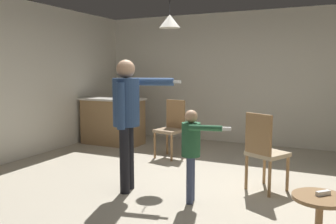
{
  "coord_description": "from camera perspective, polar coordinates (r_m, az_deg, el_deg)",
  "views": [
    {
      "loc": [
        1.65,
        -4.06,
        1.54
      ],
      "look_at": [
        -0.24,
        -0.07,
        1.0
      ],
      "focal_mm": 37.73,
      "sensor_mm": 36.0,
      "label": 1
    }
  ],
  "objects": [
    {
      "name": "person_child",
      "position": [
        4.05,
        3.87,
        -5.42
      ],
      "size": [
        0.59,
        0.31,
        1.08
      ],
      "rotation": [
        0.0,
        0.0,
        -1.38
      ],
      "color": "#384260",
      "rests_on": "ground"
    },
    {
      "name": "spare_remote_on_table",
      "position": [
        3.2,
        23.77,
        -11.9
      ],
      "size": [
        0.12,
        0.12,
        0.04
      ],
      "primitive_type": "cube",
      "rotation": [
        0.0,
        0.0,
        2.38
      ],
      "color": "white",
      "rests_on": "side_table_by_couch"
    },
    {
      "name": "ground",
      "position": [
        4.65,
        3.07,
        -12.4
      ],
      "size": [
        7.68,
        7.68,
        0.0
      ],
      "primitive_type": "plane",
      "color": "#B2A893"
    },
    {
      "name": "kitchen_counter",
      "position": [
        7.35,
        -8.9,
        -1.43
      ],
      "size": [
        1.26,
        0.66,
        0.95
      ],
      "color": "#99754C",
      "rests_on": "ground"
    },
    {
      "name": "person_adult",
      "position": [
        4.4,
        -6.59,
        0.21
      ],
      "size": [
        0.77,
        0.59,
        1.65
      ],
      "rotation": [
        0.0,
        0.0,
        -1.36
      ],
      "color": "black",
      "rests_on": "ground"
    },
    {
      "name": "ceiling_light_pendant",
      "position": [
        5.44,
        0.29,
        14.48
      ],
      "size": [
        0.32,
        0.32,
        0.55
      ],
      "color": "silver"
    },
    {
      "name": "dining_chair_by_counter",
      "position": [
        6.18,
        0.62,
        -2.3
      ],
      "size": [
        0.49,
        0.49,
        1.0
      ],
      "rotation": [
        0.0,
        0.0,
        2.95
      ],
      "color": "olive",
      "rests_on": "ground"
    },
    {
      "name": "side_table_by_couch",
      "position": [
        3.24,
        23.2,
        -15.6
      ],
      "size": [
        0.44,
        0.44,
        0.52
      ],
      "color": "olive",
      "rests_on": "ground"
    },
    {
      "name": "wall_back",
      "position": [
        7.45,
        12.56,
        5.33
      ],
      "size": [
        6.4,
        0.1,
        2.7
      ],
      "primitive_type": "cube",
      "color": "silver",
      "rests_on": "ground"
    },
    {
      "name": "dining_chair_near_wall",
      "position": [
        4.59,
        15.23,
        -5.8
      ],
      "size": [
        0.57,
        0.57,
        1.0
      ],
      "rotation": [
        0.0,
        0.0,
        5.79
      ],
      "color": "olive",
      "rests_on": "ground"
    },
    {
      "name": "wall_left",
      "position": [
        6.33,
        -24.82,
        4.6
      ],
      "size": [
        0.1,
        6.4,
        2.7
      ],
      "primitive_type": "cube",
      "color": "silver",
      "rests_on": "ground"
    }
  ]
}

